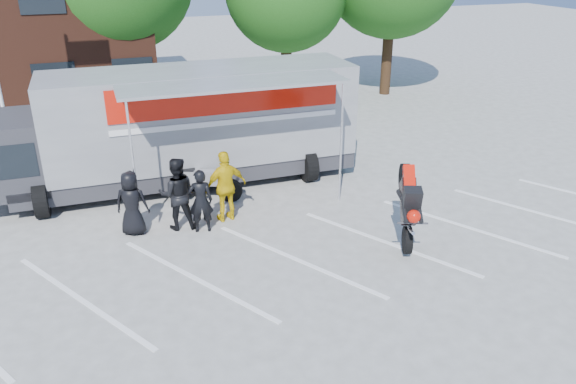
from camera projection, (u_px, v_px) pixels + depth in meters
ground at (304, 283)px, 12.27m from camera, size 100.00×100.00×0.00m
parking_bay_lines at (288, 261)px, 13.13m from camera, size 18.09×13.33×0.01m
transporter_truck at (191, 182)px, 17.46m from camera, size 11.07×5.42×3.51m
parked_motorcycle at (205, 200)px, 16.24m from camera, size 2.39×1.64×1.19m
stunt_bike_rider at (401, 240)px, 14.04m from camera, size 1.53×2.07×2.21m
spectator_leather_a at (132, 203)px, 14.05m from camera, size 0.96×0.79×1.69m
spectator_leather_b at (201, 201)px, 14.18m from camera, size 0.67×0.50×1.69m
spectator_leather_c at (177, 194)px, 14.30m from camera, size 1.05×0.88×1.93m
spectator_hivis at (226, 186)px, 14.72m from camera, size 1.20×0.67×1.94m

